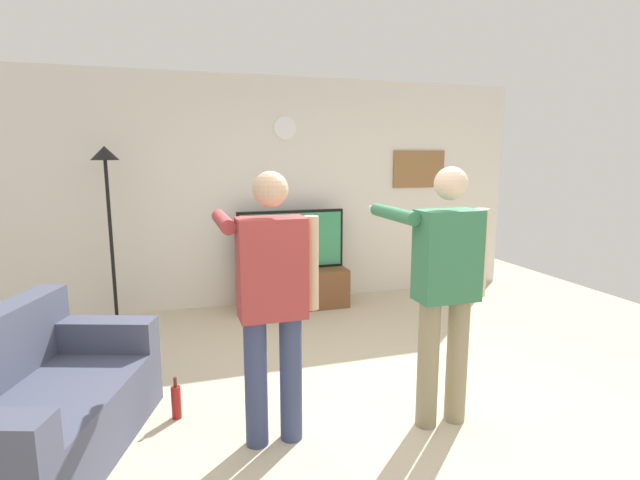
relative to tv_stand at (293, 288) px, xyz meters
name	(u,v)px	position (x,y,z in m)	size (l,w,h in m)	color
ground_plane	(367,420)	(-0.14, -2.60, -0.23)	(8.40, 8.40, 0.00)	beige
back_wall	(273,192)	(-0.14, 0.35, 1.12)	(6.40, 0.10, 2.70)	silver
tv_stand	(293,288)	(0.00, 0.00, 0.00)	(1.27, 0.55, 0.45)	brown
television	(291,240)	(0.00, 0.05, 0.58)	(1.27, 0.07, 0.70)	black
wall_clock	(285,128)	(0.00, 0.29, 1.88)	(0.27, 0.27, 0.03)	white
framed_picture	(419,169)	(1.79, 0.30, 1.38)	(0.73, 0.04, 0.48)	olive
floor_lamp	(108,199)	(-1.95, -0.06, 1.12)	(0.32, 0.32, 1.88)	black
person_standing_nearer_lamp	(272,294)	(-0.79, -2.63, 0.73)	(0.58, 0.78, 1.70)	#384266
person_standing_nearer_couch	(445,283)	(0.33, -2.76, 0.75)	(0.58, 0.78, 1.72)	gray
side_couch	(35,408)	(-2.17, -2.40, 0.09)	(1.28, 1.69, 0.87)	#474C60
beverage_bottle	(176,402)	(-1.38, -2.18, -0.11)	(0.07, 0.07, 0.30)	maroon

